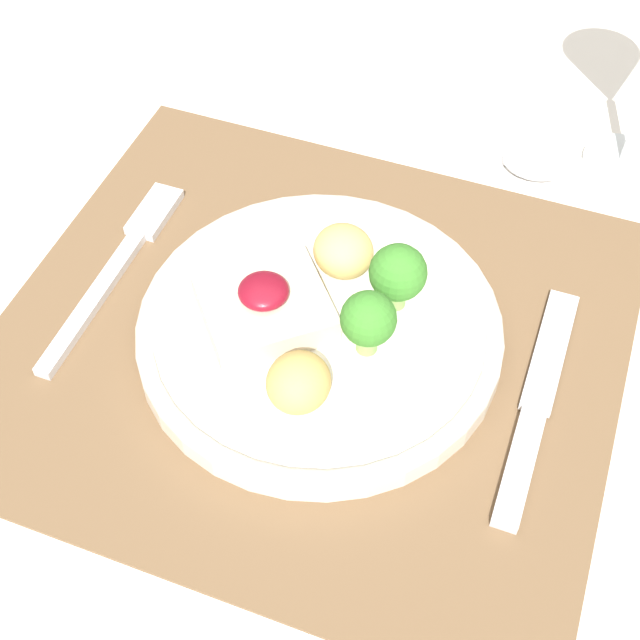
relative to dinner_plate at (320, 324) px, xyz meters
The scene contains 6 objects.
dining_table 0.10m from the dinner_plate, behind, with size 1.31×1.13×0.73m.
placemat 0.02m from the dinner_plate, behind, with size 0.41×0.37×0.00m, color brown.
dinner_plate is the anchor object (origin of this frame).
fork 0.16m from the dinner_plate, behind, with size 0.02×0.19×0.01m.
knife 0.15m from the dinner_plate, ahead, with size 0.02×0.19×0.01m.
spoon 0.24m from the dinner_plate, 69.65° to the left, with size 0.17×0.04×0.02m.
Camera 1 is at (0.14, -0.34, 1.21)m, focal length 50.00 mm.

